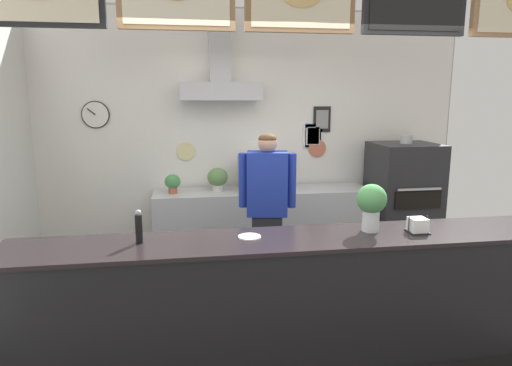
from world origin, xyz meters
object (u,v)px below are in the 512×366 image
(espresso_machine, at_px, (261,174))
(basil_vase, at_px, (371,204))
(pepper_grinder, at_px, (139,227))
(potted_rosemary, at_px, (218,178))
(potted_basil, at_px, (173,183))
(shop_worker, at_px, (267,216))
(condiment_plate, at_px, (249,237))
(napkin_holder, at_px, (418,226))
(pizza_oven, at_px, (402,202))

(espresso_machine, bearing_deg, basil_vase, -76.57)
(basil_vase, relative_size, pepper_grinder, 1.51)
(potted_rosemary, bearing_deg, basil_vase, -64.75)
(potted_basil, bearing_deg, potted_rosemary, 7.80)
(shop_worker, relative_size, potted_basil, 7.63)
(potted_basil, distance_m, condiment_plate, 2.11)
(espresso_machine, xyz_separation_m, potted_rosemary, (-0.50, 0.06, -0.05))
(shop_worker, height_order, potted_basil, shop_worker)
(potted_basil, height_order, potted_rosemary, potted_rosemary)
(espresso_machine, height_order, pepper_grinder, espresso_machine)
(potted_basil, distance_m, potted_rosemary, 0.52)
(shop_worker, bearing_deg, napkin_holder, 142.89)
(basil_vase, relative_size, napkin_holder, 2.36)
(shop_worker, distance_m, espresso_machine, 1.10)
(pizza_oven, relative_size, napkin_holder, 10.21)
(pizza_oven, height_order, espresso_machine, pizza_oven)
(pepper_grinder, bearing_deg, potted_rosemary, 71.75)
(napkin_holder, bearing_deg, pepper_grinder, 177.96)
(pizza_oven, xyz_separation_m, espresso_machine, (-1.73, 0.09, 0.38))
(pepper_grinder, bearing_deg, napkin_holder, -2.04)
(potted_basil, relative_size, basil_vase, 0.61)
(espresso_machine, bearing_deg, napkin_holder, -68.94)
(pizza_oven, distance_m, shop_worker, 2.11)
(shop_worker, relative_size, espresso_machine, 3.13)
(potted_basil, relative_size, potted_rosemary, 0.81)
(potted_basil, relative_size, pepper_grinder, 0.93)
(espresso_machine, xyz_separation_m, napkin_holder, (0.81, -2.11, -0.05))
(basil_vase, distance_m, pepper_grinder, 1.68)
(basil_vase, bearing_deg, shop_worker, 122.79)
(shop_worker, xyz_separation_m, potted_basil, (-0.89, 1.07, 0.14))
(espresso_machine, relative_size, condiment_plate, 3.26)
(pizza_oven, bearing_deg, shop_worker, -151.89)
(napkin_holder, xyz_separation_m, condiment_plate, (-1.24, 0.07, -0.04))
(pizza_oven, distance_m, napkin_holder, 2.25)
(potted_rosemary, xyz_separation_m, basil_vase, (0.98, -2.08, 0.15))
(napkin_holder, bearing_deg, espresso_machine, 111.06)
(espresso_machine, distance_m, napkin_holder, 2.26)
(potted_basil, relative_size, napkin_holder, 1.45)
(napkin_holder, bearing_deg, basil_vase, 164.91)
(shop_worker, relative_size, basil_vase, 4.69)
(shop_worker, relative_size, pepper_grinder, 7.09)
(pizza_oven, height_order, condiment_plate, pizza_oven)
(shop_worker, bearing_deg, pizza_oven, -141.24)
(espresso_machine, bearing_deg, pepper_grinder, -120.33)
(pizza_oven, relative_size, basil_vase, 4.33)
(pepper_grinder, height_order, napkin_holder, pepper_grinder)
(basil_vase, xyz_separation_m, napkin_holder, (0.33, -0.09, -0.15))
(pizza_oven, height_order, pepper_grinder, pizza_oven)
(basil_vase, bearing_deg, pizza_oven, 57.22)
(shop_worker, xyz_separation_m, basil_vase, (0.61, -0.94, 0.32))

